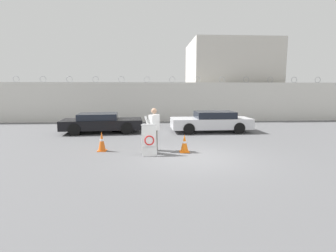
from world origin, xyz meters
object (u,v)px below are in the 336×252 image
traffic_cone_near (102,141)px  traffic_cone_mid (184,144)px  barricade_sign (149,140)px  parked_car_rear_sedan (211,121)px  parked_car_front_coupe (102,123)px  security_guard (154,127)px

traffic_cone_near → traffic_cone_mid: traffic_cone_near is taller
barricade_sign → parked_car_rear_sedan: (3.65, 5.33, 0.03)m
parked_car_rear_sedan → barricade_sign: bearing=53.8°
barricade_sign → traffic_cone_mid: (1.42, 0.30, -0.24)m
barricade_sign → parked_car_front_coupe: 6.17m
security_guard → parked_car_rear_sedan: (3.45, 4.64, -0.36)m
traffic_cone_near → parked_car_rear_sedan: (5.58, 4.63, 0.22)m
parked_car_rear_sedan → traffic_cone_mid: bearing=64.3°
traffic_cone_near → parked_car_front_coupe: size_ratio=0.17×
barricade_sign → traffic_cone_mid: barricade_sign is taller
traffic_cone_mid → parked_car_front_coupe: bearing=129.4°
security_guard → traffic_cone_near: bearing=-45.7°
traffic_cone_mid → barricade_sign: bearing=-168.0°
parked_car_front_coupe → parked_car_rear_sedan: 6.49m
security_guard → traffic_cone_near: security_guard is taller
security_guard → parked_car_front_coupe: security_guard is taller
traffic_cone_near → parked_car_front_coupe: 4.86m
security_guard → traffic_cone_near: 2.21m
barricade_sign → parked_car_rear_sedan: 6.46m
barricade_sign → traffic_cone_mid: 1.47m
security_guard → traffic_cone_near: size_ratio=2.17×
security_guard → traffic_cone_mid: (1.21, -0.39, -0.62)m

